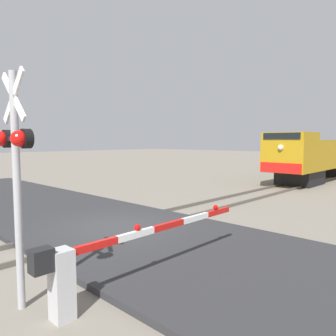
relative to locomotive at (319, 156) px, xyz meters
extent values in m
plane|color=gray|center=(0.00, -20.13, -1.93)|extent=(160.00, 160.00, 0.00)
cube|color=#59544C|center=(-0.72, -20.13, -1.85)|extent=(0.08, 80.00, 0.15)
cube|color=#59544C|center=(0.72, -20.13, -1.85)|extent=(0.08, 80.00, 0.15)
cube|color=#2D2D30|center=(0.00, -20.13, -1.85)|extent=(36.00, 6.29, 0.16)
cube|color=black|center=(0.00, -3.75, -1.40)|extent=(2.43, 3.20, 1.05)
cube|color=black|center=(0.00, 4.20, -1.40)|extent=(2.43, 3.20, 1.05)
cube|color=#B28414|center=(0.00, 0.23, 0.19)|extent=(2.86, 14.46, 2.14)
cube|color=#B28414|center=(0.00, -5.59, 1.51)|extent=(2.80, 2.83, 0.50)
cube|color=black|center=(0.00, -7.03, 1.51)|extent=(2.43, 0.06, 0.40)
cube|color=red|center=(0.00, -7.04, -0.53)|extent=(2.71, 0.08, 0.64)
sphere|color=#F2EACC|center=(0.00, -7.05, 0.78)|extent=(0.36, 0.36, 0.36)
cylinder|color=#ADADB2|center=(2.93, -24.51, 0.26)|extent=(0.14, 0.14, 4.37)
cube|color=white|center=(2.93, -24.51, 2.00)|extent=(0.95, 0.04, 0.95)
cube|color=white|center=(2.93, -24.51, 2.00)|extent=(0.95, 0.04, 0.95)
cube|color=black|center=(2.93, -24.51, 1.25)|extent=(1.04, 0.08, 0.08)
sphere|color=red|center=(2.51, -24.61, 1.25)|extent=(0.28, 0.28, 0.28)
sphere|color=red|center=(3.35, -24.61, 1.25)|extent=(0.28, 0.28, 0.28)
cylinder|color=black|center=(2.51, -24.49, 1.25)|extent=(0.34, 0.14, 0.34)
cylinder|color=black|center=(3.35, -24.49, 1.25)|extent=(0.34, 0.14, 0.34)
cube|color=silver|center=(3.85, -24.17, -1.29)|extent=(0.36, 0.36, 1.26)
cube|color=black|center=(3.85, -24.52, -0.76)|extent=(0.28, 0.36, 0.40)
cube|color=red|center=(3.85, -23.47, -0.76)|extent=(0.10, 1.00, 0.14)
cube|color=white|center=(3.85, -22.47, -0.76)|extent=(0.10, 1.00, 0.14)
cube|color=red|center=(3.85, -21.48, -0.76)|extent=(0.10, 1.00, 0.14)
cube|color=white|center=(3.85, -20.48, -0.76)|extent=(0.10, 1.00, 0.14)
cube|color=red|center=(3.85, -19.48, -0.76)|extent=(0.10, 1.00, 0.14)
sphere|color=red|center=(3.85, -22.43, -0.62)|extent=(0.14, 0.14, 0.14)
sphere|color=red|center=(3.85, -19.58, -0.62)|extent=(0.14, 0.14, 0.14)
camera|label=1|loc=(8.93, -26.83, 1.21)|focal=34.49mm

